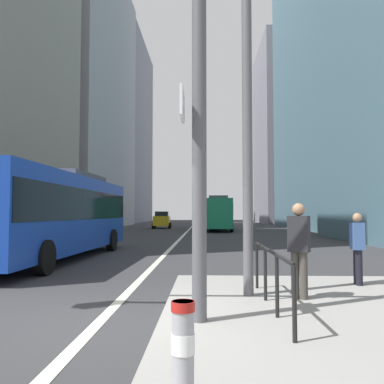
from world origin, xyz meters
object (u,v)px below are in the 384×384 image
at_px(street_lamp_post, 247,37).
at_px(pedestrian_waiting, 357,245).
at_px(bollard_left, 183,351).
at_px(traffic_signal_gantry, 84,62).
at_px(pedestrian_far, 299,245).
at_px(city_bus_red_receding, 218,212).
at_px(car_oncoming_mid, 162,220).
at_px(city_bus_blue_oncoming, 56,211).
at_px(car_receding_near, 212,218).

bearing_deg(street_lamp_post, pedestrian_waiting, 25.47).
distance_m(bollard_left, pedestrian_waiting, 6.87).
height_order(traffic_signal_gantry, street_lamp_post, street_lamp_post).
bearing_deg(pedestrian_far, city_bus_red_receding, 90.80).
bearing_deg(bollard_left, car_oncoming_mid, 96.37).
relative_size(car_oncoming_mid, street_lamp_post, 0.52).
distance_m(traffic_signal_gantry, street_lamp_post, 3.52).
height_order(city_bus_blue_oncoming, traffic_signal_gantry, traffic_signal_gantry).
xyz_separation_m(city_bus_blue_oncoming, pedestrian_waiting, (9.03, -5.78, -0.81)).
height_order(bollard_left, pedestrian_waiting, pedestrian_waiting).
bearing_deg(city_bus_blue_oncoming, bollard_left, -64.93).
xyz_separation_m(traffic_signal_gantry, pedestrian_waiting, (5.27, 3.13, -3.04)).
bearing_deg(traffic_signal_gantry, car_oncoming_mid, 94.43).
bearing_deg(bollard_left, city_bus_red_receding, 87.73).
distance_m(city_bus_blue_oncoming, traffic_signal_gantry, 9.93).
relative_size(city_bus_red_receding, car_receding_near, 2.50).
bearing_deg(pedestrian_waiting, pedestrian_far, -137.54).
xyz_separation_m(car_oncoming_mid, pedestrian_waiting, (8.40, -37.26, 0.04)).
relative_size(city_bus_blue_oncoming, pedestrian_waiting, 7.19).
height_order(car_oncoming_mid, bollard_left, car_oncoming_mid).
height_order(city_bus_blue_oncoming, bollard_left, city_bus_blue_oncoming).
height_order(city_bus_red_receding, traffic_signal_gantry, traffic_signal_gantry).
bearing_deg(street_lamp_post, bollard_left, -102.48).
distance_m(city_bus_red_receding, car_oncoming_mid, 8.61).
bearing_deg(city_bus_red_receding, car_oncoming_mid, 137.24).
bearing_deg(pedestrian_waiting, street_lamp_post, -154.53).
relative_size(car_oncoming_mid, car_receding_near, 0.97).
distance_m(car_oncoming_mid, pedestrian_far, 39.35).
xyz_separation_m(car_oncoming_mid, street_lamp_post, (5.83, -38.48, 4.29)).
xyz_separation_m(pedestrian_waiting, pedestrian_far, (-1.65, -1.51, 0.12)).
xyz_separation_m(city_bus_blue_oncoming, city_bus_red_receding, (6.92, 25.66, -0.00)).
bearing_deg(traffic_signal_gantry, city_bus_blue_oncoming, 112.86).
bearing_deg(city_bus_red_receding, pedestrian_far, -89.20).
bearing_deg(city_bus_blue_oncoming, car_oncoming_mid, 88.85).
bearing_deg(city_bus_red_receding, city_bus_blue_oncoming, -105.08).
height_order(car_receding_near, traffic_signal_gantry, traffic_signal_gantry).
relative_size(city_bus_red_receding, car_oncoming_mid, 2.58).
bearing_deg(street_lamp_post, city_bus_red_receding, 89.20).
relative_size(car_receding_near, pedestrian_far, 2.40).
bearing_deg(car_oncoming_mid, pedestrian_far, -80.12).
xyz_separation_m(city_bus_blue_oncoming, traffic_signal_gantry, (3.76, -8.92, 2.24)).
bearing_deg(traffic_signal_gantry, pedestrian_far, 24.15).
height_order(city_bus_red_receding, car_oncoming_mid, city_bus_red_receding).
height_order(city_bus_blue_oncoming, car_oncoming_mid, city_bus_blue_oncoming).
xyz_separation_m(bollard_left, pedestrian_far, (1.94, 4.34, 0.51)).
relative_size(traffic_signal_gantry, pedestrian_far, 3.36).
distance_m(car_oncoming_mid, bollard_left, 43.37).
distance_m(car_receding_near, pedestrian_waiting, 56.53).
bearing_deg(city_bus_red_receding, bollard_left, -92.27).
height_order(city_bus_blue_oncoming, city_bus_red_receding, same).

